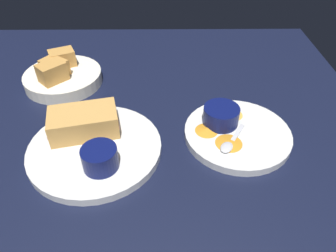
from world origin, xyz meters
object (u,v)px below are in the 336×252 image
at_px(ramekin_light_gravy, 221,115).
at_px(spoon_by_gravy_ramekin, 229,143).
at_px(ramekin_dark_sauce, 100,157).
at_px(plate_sandwich_main, 95,149).
at_px(bread_basket_rear, 62,75).
at_px(sandwich_half_near, 84,122).
at_px(spoon_by_dark_ramekin, 102,145).
at_px(plate_chips_companion, 237,134).

distance_m(ramekin_light_gravy, spoon_by_gravy_ramekin, 0.07).
xyz_separation_m(ramekin_dark_sauce, ramekin_light_gravy, (0.23, 0.12, -0.00)).
distance_m(plate_sandwich_main, ramekin_dark_sauce, 0.06).
xyz_separation_m(spoon_by_gravy_ramekin, bread_basket_rear, (-0.38, 0.25, 0.00)).
relative_size(sandwich_half_near, spoon_by_gravy_ramekin, 1.57).
height_order(plate_sandwich_main, spoon_by_gravy_ramekin, spoon_by_gravy_ramekin).
bearing_deg(spoon_by_dark_ramekin, ramekin_dark_sauce, -83.73).
relative_size(plate_sandwich_main, ramekin_dark_sauce, 4.02).
bearing_deg(sandwich_half_near, bread_basket_rear, 115.45).
distance_m(plate_sandwich_main, spoon_by_gravy_ramekin, 0.26).
distance_m(ramekin_light_gravy, bread_basket_rear, 0.41).
relative_size(ramekin_dark_sauce, spoon_by_dark_ramekin, 0.63).
bearing_deg(bread_basket_rear, plate_sandwich_main, -63.62).
bearing_deg(spoon_by_gravy_ramekin, plate_chips_companion, 58.88).
bearing_deg(plate_sandwich_main, ramekin_dark_sauce, -68.23).
bearing_deg(plate_chips_companion, sandwich_half_near, 179.66).
height_order(ramekin_dark_sauce, bread_basket_rear, bread_basket_rear).
relative_size(spoon_by_dark_ramekin, bread_basket_rear, 0.53).
xyz_separation_m(sandwich_half_near, plate_chips_companion, (0.30, -0.00, -0.03)).
relative_size(plate_sandwich_main, plate_chips_companion, 1.19).
bearing_deg(bread_basket_rear, ramekin_light_gravy, -25.92).
xyz_separation_m(plate_sandwich_main, plate_chips_companion, (0.28, 0.04, 0.00)).
bearing_deg(ramekin_dark_sauce, plate_sandwich_main, 111.77).
height_order(sandwich_half_near, ramekin_dark_sauce, sandwich_half_near).
distance_m(plate_sandwich_main, ramekin_light_gravy, 0.26).
relative_size(ramekin_dark_sauce, ramekin_light_gravy, 0.87).
bearing_deg(sandwich_half_near, ramekin_light_gravy, 5.20).
relative_size(plate_chips_companion, spoon_by_gravy_ramekin, 2.31).
bearing_deg(plate_chips_companion, spoon_by_gravy_ramekin, -121.12).
height_order(sandwich_half_near, bread_basket_rear, bread_basket_rear).
distance_m(sandwich_half_near, plate_chips_companion, 0.31).
xyz_separation_m(ramekin_dark_sauce, bread_basket_rear, (-0.14, 0.30, -0.01)).
height_order(sandwich_half_near, ramekin_light_gravy, sandwich_half_near).
relative_size(ramekin_dark_sauce, spoon_by_gravy_ramekin, 0.69).
xyz_separation_m(plate_sandwich_main, spoon_by_gravy_ramekin, (0.26, -0.00, 0.01)).
relative_size(plate_sandwich_main, sandwich_half_near, 1.75).
bearing_deg(plate_sandwich_main, sandwich_half_near, 120.77).
bearing_deg(bread_basket_rear, spoon_by_dark_ramekin, -60.91).
bearing_deg(ramekin_light_gravy, spoon_by_dark_ramekin, -163.84).
xyz_separation_m(sandwich_half_near, bread_basket_rear, (-0.10, 0.20, -0.02)).
height_order(sandwich_half_near, plate_chips_companion, sandwich_half_near).
xyz_separation_m(plate_chips_companion, bread_basket_rear, (-0.40, 0.21, 0.02)).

